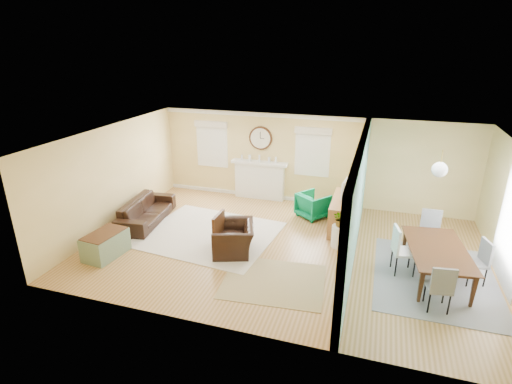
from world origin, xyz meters
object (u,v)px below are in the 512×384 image
sofa (146,211)px  credenza (342,213)px  green_chair (313,205)px  eames_chair (233,238)px  dining_table (437,264)px

sofa → credenza: size_ratio=1.29×
green_chair → credenza: 0.95m
green_chair → credenza: (0.83, -0.46, 0.06)m
green_chair → credenza: size_ratio=0.46×
sofa → eames_chair: bearing=-113.8°
sofa → dining_table: 7.09m
green_chair → dining_table: size_ratio=0.38×
eames_chair → credenza: credenza is taller
credenza → dining_table: (2.07, -1.83, -0.06)m
sofa → eames_chair: 2.89m
eames_chair → green_chair: (1.38, 2.48, -0.00)m
eames_chair → credenza: (2.21, 2.02, 0.06)m
sofa → green_chair: bearing=-75.4°
sofa → green_chair: green_chair is taller
green_chair → dining_table: dining_table is taller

